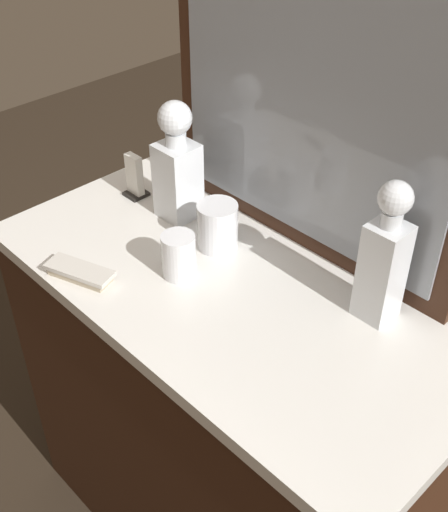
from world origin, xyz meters
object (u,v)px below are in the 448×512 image
crystal_decanter_far_left (177,172)px  silver_brush_far_left (80,272)px  crystal_tumbler_center (218,228)px  crystal_tumbler_far_left (179,257)px  crystal_decanter_right (383,265)px  napkin_holder (135,179)px

crystal_decanter_far_left → silver_brush_far_left: (0.04, -0.30, -0.10)m
crystal_tumbler_center → silver_brush_far_left: crystal_tumbler_center is taller
crystal_tumbler_far_left → crystal_tumbler_center: crystal_tumbler_center is taller
crystal_decanter_far_left → crystal_decanter_right: size_ratio=0.97×
crystal_decanter_far_left → crystal_tumbler_center: crystal_decanter_far_left is taller
napkin_holder → crystal_decanter_far_left: bearing=8.4°
silver_brush_far_left → napkin_holder: (-0.17, 0.28, 0.03)m
crystal_decanter_right → crystal_decanter_far_left: bearing=-175.0°
crystal_decanter_right → silver_brush_far_left: bearing=-144.6°
crystal_tumbler_center → napkin_holder: (-0.29, 0.00, -0.00)m
silver_brush_far_left → napkin_holder: napkin_holder is taller
crystal_decanter_right → silver_brush_far_left: size_ratio=1.88×
crystal_tumbler_far_left → crystal_tumbler_center: bearing=97.7°
crystal_tumbler_center → napkin_holder: 0.29m
crystal_tumbler_far_left → napkin_holder: (-0.31, 0.13, 0.00)m
crystal_tumbler_far_left → crystal_tumbler_center: size_ratio=0.92×
crystal_tumbler_far_left → crystal_decanter_right: bearing=28.5°
crystal_decanter_far_left → silver_brush_far_left: 0.32m
crystal_decanter_far_left → napkin_holder: 0.16m
crystal_tumbler_far_left → crystal_tumbler_center: 0.13m
crystal_decanter_right → crystal_tumbler_far_left: (-0.35, -0.19, -0.08)m
crystal_tumbler_far_left → napkin_holder: bearing=157.8°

